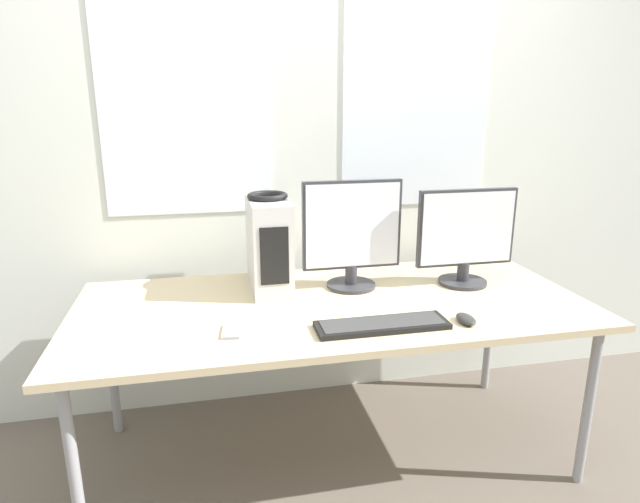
# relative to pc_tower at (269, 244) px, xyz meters

# --- Properties ---
(wall_back) EXTENTS (8.00, 0.07, 2.70)m
(wall_back) POSITION_rel_pc_tower_xyz_m (0.23, 0.36, 0.44)
(wall_back) COLOR silver
(wall_back) RESTS_ON ground_plane
(desk) EXTENTS (2.06, 0.93, 0.72)m
(desk) POSITION_rel_pc_tower_xyz_m (0.23, -0.23, -0.24)
(desk) COLOR #D1BA8E
(desk) RESTS_ON ground_plane
(pc_tower) EXTENTS (0.16, 0.39, 0.39)m
(pc_tower) POSITION_rel_pc_tower_xyz_m (0.00, 0.00, 0.00)
(pc_tower) COLOR silver
(pc_tower) RESTS_ON desk
(headphones) EXTENTS (0.17, 0.17, 0.02)m
(headphones) POSITION_rel_pc_tower_xyz_m (0.00, 0.00, 0.21)
(headphones) COLOR black
(headphones) RESTS_ON pc_tower
(monitor_main) EXTENTS (0.43, 0.21, 0.47)m
(monitor_main) POSITION_rel_pc_tower_xyz_m (0.35, -0.07, 0.04)
(monitor_main) COLOR #333338
(monitor_main) RESTS_ON desk
(monitor_right_near) EXTENTS (0.45, 0.21, 0.43)m
(monitor_right_near) POSITION_rel_pc_tower_xyz_m (0.85, -0.13, 0.02)
(monitor_right_near) COLOR #333338
(monitor_right_near) RESTS_ON desk
(keyboard) EXTENTS (0.48, 0.14, 0.02)m
(keyboard) POSITION_rel_pc_tower_xyz_m (0.34, -0.52, -0.19)
(keyboard) COLOR black
(keyboard) RESTS_ON desk
(mouse) EXTENTS (0.06, 0.11, 0.03)m
(mouse) POSITION_rel_pc_tower_xyz_m (0.66, -0.54, -0.18)
(mouse) COLOR #2D2D2D
(mouse) RESTS_ON desk
(cell_phone) EXTENTS (0.08, 0.13, 0.01)m
(cell_phone) POSITION_rel_pc_tower_xyz_m (-0.19, -0.45, -0.19)
(cell_phone) COLOR #99999E
(cell_phone) RESTS_ON desk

